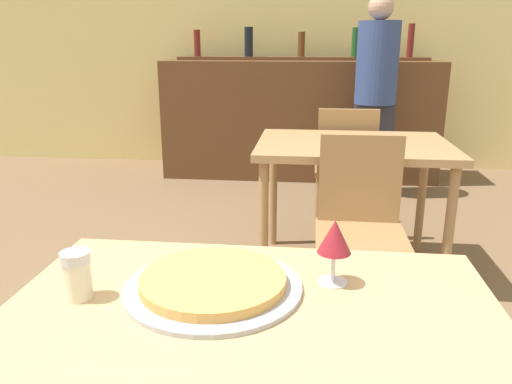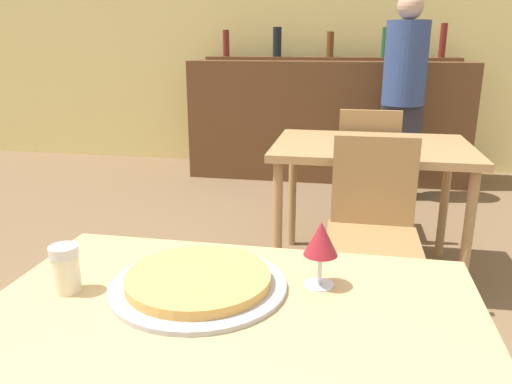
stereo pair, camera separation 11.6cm
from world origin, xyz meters
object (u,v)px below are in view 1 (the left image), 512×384
at_px(cheese_shaker, 77,275).
at_px(chair_far_side_back, 345,162).
at_px(pizza_tray, 213,283).
at_px(person_standing, 375,91).
at_px(chair_far_side_front, 360,218).
at_px(wine_glass, 335,239).

bearing_deg(cheese_shaker, chair_far_side_back, 72.44).
bearing_deg(pizza_tray, person_standing, 77.27).
distance_m(chair_far_side_front, cheese_shaker, 1.46).
xyz_separation_m(chair_far_side_back, cheese_shaker, (-0.74, -2.34, 0.28)).
bearing_deg(chair_far_side_front, chair_far_side_back, 90.00).
bearing_deg(chair_far_side_front, person_standing, 82.24).
height_order(chair_far_side_back, person_standing, person_standing).
relative_size(person_standing, wine_glass, 10.34).
height_order(chair_far_side_back, wine_glass, wine_glass).
relative_size(chair_far_side_front, wine_glass, 5.51).
height_order(chair_far_side_front, cheese_shaker, chair_far_side_front).
xyz_separation_m(pizza_tray, person_standing, (0.73, 3.25, 0.14)).
distance_m(cheese_shaker, person_standing, 3.48).
height_order(person_standing, wine_glass, person_standing).
bearing_deg(chair_far_side_back, wine_glass, 85.51).
height_order(pizza_tray, person_standing, person_standing).
relative_size(chair_far_side_back, person_standing, 0.53).
bearing_deg(person_standing, chair_far_side_front, -97.76).
distance_m(chair_far_side_back, person_standing, 1.09).
bearing_deg(wine_glass, person_standing, 81.81).
xyz_separation_m(chair_far_side_front, chair_far_side_back, (0.00, 1.11, 0.00)).
bearing_deg(wine_glass, chair_far_side_back, 85.51).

